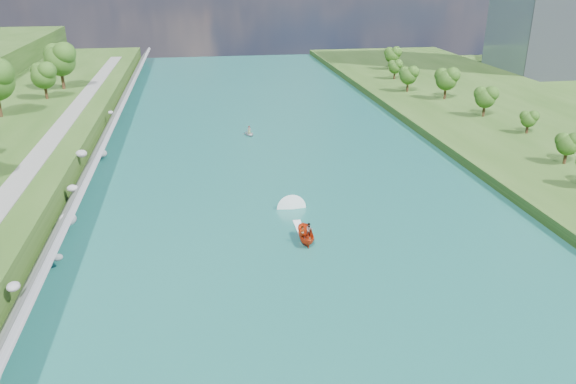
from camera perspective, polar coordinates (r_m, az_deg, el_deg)
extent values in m
plane|color=#2D5119|center=(56.00, 2.94, -7.56)|extent=(260.00, 260.00, 0.00)
cube|color=#185B5A|center=(73.72, -0.32, 0.06)|extent=(55.00, 240.00, 0.10)
cube|color=slate|center=(73.86, -20.54, 0.10)|extent=(3.54, 236.00, 4.05)
ellipsoid|color=gray|center=(52.31, -26.13, -8.62)|extent=(1.09, 1.27, 0.72)
ellipsoid|color=gray|center=(59.28, -22.36, -6.17)|extent=(0.97, 0.93, 0.64)
ellipsoid|color=gray|center=(66.33, -21.47, -2.60)|extent=(1.86, 2.02, 1.35)
ellipsoid|color=gray|center=(73.61, -21.06, 0.36)|extent=(1.32, 1.30, 0.83)
ellipsoid|color=gray|center=(83.05, -20.26, 3.68)|extent=(1.53, 1.53, 1.04)
ellipsoid|color=gray|center=(90.14, -18.36, 3.73)|extent=(1.43, 1.84, 1.05)
ellipsoid|color=gray|center=(98.81, -17.87, 5.54)|extent=(0.92, 1.10, 0.73)
ellipsoid|color=gray|center=(107.98, -17.58, 7.71)|extent=(0.92, 1.12, 0.67)
cube|color=gray|center=(74.93, -25.69, 1.03)|extent=(3.00, 200.00, 0.10)
ellipsoid|color=#1C4612|center=(119.50, -23.57, 10.63)|extent=(5.04, 5.04, 8.40)
ellipsoid|color=#1C4612|center=(128.11, -22.15, 12.16)|extent=(6.77, 6.77, 11.29)
ellipsoid|color=#1C4612|center=(88.11, 26.52, 4.25)|extent=(3.24, 3.24, 5.40)
ellipsoid|color=#1C4612|center=(102.08, 23.25, 6.74)|extent=(2.76, 2.76, 4.60)
ellipsoid|color=#1C4612|center=(110.91, 19.41, 8.94)|extent=(4.02, 4.02, 6.70)
ellipsoid|color=#1C4612|center=(123.36, 15.79, 10.84)|extent=(4.70, 4.70, 7.83)
ellipsoid|color=#1C4612|center=(129.18, 12.13, 11.40)|extent=(4.04, 4.04, 6.73)
ellipsoid|color=#1C4612|center=(143.71, 10.81, 12.30)|extent=(3.35, 3.35, 5.58)
ellipsoid|color=#1C4612|center=(157.36, 10.56, 13.42)|extent=(4.27, 4.27, 7.12)
imported|color=red|center=(60.14, 1.79, -4.38)|extent=(1.60, 4.09, 1.57)
imported|color=#66605B|center=(59.54, 1.49, -4.23)|extent=(0.73, 0.63, 1.68)
imported|color=#66605B|center=(60.52, 2.17, -3.85)|extent=(0.79, 0.63, 1.55)
cube|color=white|center=(63.12, 1.26, -3.80)|extent=(0.90, 5.00, 0.06)
imported|color=#9C9FA4|center=(98.75, -3.96, 5.96)|extent=(2.46, 3.06, 0.56)
imported|color=#66605B|center=(98.57, -3.97, 6.32)|extent=(0.71, 0.50, 1.37)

